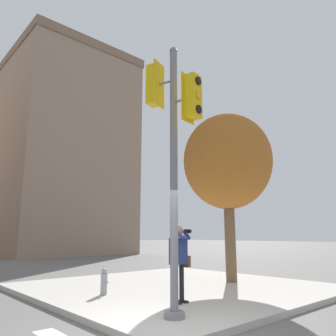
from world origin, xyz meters
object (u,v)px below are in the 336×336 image
Objects in this scene: fire_hydrant at (104,282)px; traffic_signal_pole at (173,135)px; person_photographer at (179,255)px; street_tree at (227,162)px.

traffic_signal_pole is at bearing -95.91° from fire_hydrant.
street_tree is (3.60, 1.29, 2.99)m from person_photographer.
person_photographer reaches higher than fire_hydrant.
fire_hydrant is (0.31, 2.99, -3.18)m from traffic_signal_pole.
street_tree reaches higher than person_photographer.
fire_hydrant is (-0.76, 2.02, -0.71)m from person_photographer.
street_tree is at bearing 19.74° from person_photographer.
person_photographer is at bearing -160.26° from street_tree.
street_tree is 8.81× the size of fire_hydrant.
fire_hydrant is at bearing 110.57° from person_photographer.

